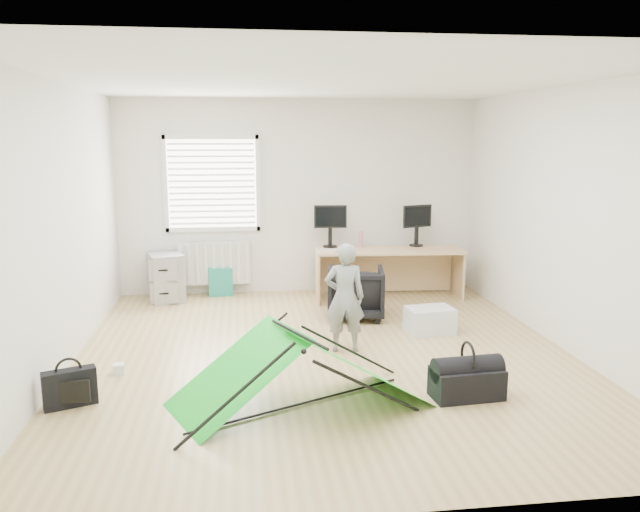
{
  "coord_description": "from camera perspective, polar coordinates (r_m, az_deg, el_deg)",
  "views": [
    {
      "loc": [
        -0.81,
        -5.98,
        2.18
      ],
      "look_at": [
        0.0,
        0.4,
        0.95
      ],
      "focal_mm": 35.0,
      "sensor_mm": 36.0,
      "label": 1
    }
  ],
  "objects": [
    {
      "name": "thermos",
      "position": [
        8.63,
        3.73,
        1.55
      ],
      "size": [
        0.06,
        0.06,
        0.22
      ],
      "primitive_type": "cylinder",
      "rotation": [
        0.0,
        0.0,
        -0.01
      ],
      "color": "#BB6883",
      "rests_on": "desk"
    },
    {
      "name": "back_wall",
      "position": [
        8.81,
        -1.93,
        5.42
      ],
      "size": [
        5.0,
        0.02,
        2.7
      ],
      "primitive_type": "cube",
      "color": "silver",
      "rests_on": "ground"
    },
    {
      "name": "kite",
      "position": [
        5.17,
        -1.95,
        -10.42
      ],
      "size": [
        2.17,
        1.63,
        0.62
      ],
      "primitive_type": null,
      "rotation": [
        0.0,
        0.0,
        0.44
      ],
      "color": "#11B822",
      "rests_on": "ground"
    },
    {
      "name": "white_box",
      "position": [
        6.2,
        -17.94,
        -9.81
      ],
      "size": [
        0.11,
        0.11,
        0.1
      ],
      "primitive_type": "cube",
      "rotation": [
        0.0,
        0.0,
        0.16
      ],
      "color": "silver",
      "rests_on": "ground"
    },
    {
      "name": "storage_crate",
      "position": [
        7.19,
        10.0,
        -5.79
      ],
      "size": [
        0.55,
        0.42,
        0.29
      ],
      "primitive_type": "cube",
      "rotation": [
        0.0,
        0.0,
        0.12
      ],
      "color": "silver",
      "rests_on": "ground"
    },
    {
      "name": "office_chair",
      "position": [
        7.63,
        3.27,
        -3.35
      ],
      "size": [
        0.77,
        0.79,
        0.63
      ],
      "primitive_type": "imported",
      "rotation": [
        0.0,
        0.0,
        2.98
      ],
      "color": "black",
      "rests_on": "ground"
    },
    {
      "name": "keyboard",
      "position": [
        8.34,
        1.15,
        0.53
      ],
      "size": [
        0.45,
        0.23,
        0.02
      ],
      "primitive_type": "cube",
      "rotation": [
        0.0,
        0.0,
        -0.2
      ],
      "color": "beige",
      "rests_on": "desk"
    },
    {
      "name": "monitor_left",
      "position": [
        8.6,
        0.93,
        2.23
      ],
      "size": [
        0.45,
        0.13,
        0.43
      ],
      "primitive_type": "cube",
      "rotation": [
        0.0,
        0.0,
        -0.08
      ],
      "color": "black",
      "rests_on": "desk"
    },
    {
      "name": "ground",
      "position": [
        6.42,
        0.46,
        -9.03
      ],
      "size": [
        5.5,
        5.5,
        0.0
      ],
      "primitive_type": "plane",
      "color": "tan",
      "rests_on": "ground"
    },
    {
      "name": "desk",
      "position": [
        8.58,
        6.29,
        -1.61
      ],
      "size": [
        2.03,
        0.76,
        0.68
      ],
      "primitive_type": "cube",
      "rotation": [
        0.0,
        0.0,
        -0.07
      ],
      "color": "tan",
      "rests_on": "ground"
    },
    {
      "name": "filing_cabinet",
      "position": [
        8.67,
        -13.9,
        -1.87
      ],
      "size": [
        0.55,
        0.65,
        0.64
      ],
      "primitive_type": "cube",
      "rotation": [
        0.0,
        0.0,
        0.29
      ],
      "color": "#95979A",
      "rests_on": "ground"
    },
    {
      "name": "laptop_bag",
      "position": [
        5.61,
        -21.91,
        -11.14
      ],
      "size": [
        0.43,
        0.27,
        0.31
      ],
      "primitive_type": "cube",
      "rotation": [
        0.0,
        0.0,
        0.39
      ],
      "color": "black",
      "rests_on": "ground"
    },
    {
      "name": "duffel_bag",
      "position": [
        5.53,
        13.27,
        -11.24
      ],
      "size": [
        0.62,
        0.35,
        0.26
      ],
      "primitive_type": "cube",
      "rotation": [
        0.0,
        0.0,
        0.09
      ],
      "color": "black",
      "rests_on": "ground"
    },
    {
      "name": "person",
      "position": [
        6.38,
        2.27,
        -3.82
      ],
      "size": [
        0.43,
        0.3,
        1.13
      ],
      "primitive_type": "imported",
      "rotation": [
        0.0,
        0.0,
        3.08
      ],
      "color": "gray",
      "rests_on": "ground"
    },
    {
      "name": "tote_bag",
      "position": [
        8.8,
        -9.09,
        -2.34
      ],
      "size": [
        0.34,
        0.18,
        0.39
      ],
      "primitive_type": "cube",
      "rotation": [
        0.0,
        0.0,
        0.1
      ],
      "color": "#1E8975",
      "rests_on": "ground"
    },
    {
      "name": "monitor_right",
      "position": [
        8.79,
        8.81,
        2.27
      ],
      "size": [
        0.45,
        0.23,
        0.42
      ],
      "primitive_type": "cube",
      "rotation": [
        0.0,
        0.0,
        0.33
      ],
      "color": "black",
      "rests_on": "desk"
    },
    {
      "name": "radiator",
      "position": [
        8.83,
        -9.62,
        -0.62
      ],
      "size": [
        1.0,
        0.12,
        0.6
      ],
      "primitive_type": "cube",
      "color": "silver",
      "rests_on": "back_wall"
    },
    {
      "name": "window",
      "position": [
        8.72,
        -9.84,
        6.53
      ],
      "size": [
        1.2,
        0.06,
        1.2
      ],
      "primitive_type": "cube",
      "color": "silver",
      "rests_on": "back_wall"
    }
  ]
}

